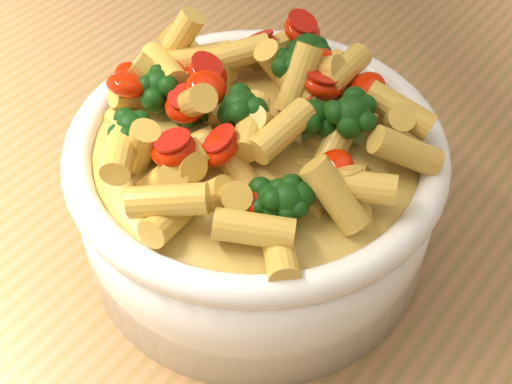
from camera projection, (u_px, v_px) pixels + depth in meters
The scene contains 3 objects.
table at pixel (343, 317), 0.57m from camera, with size 1.20×0.80×0.90m.
serving_bowl at pixel (256, 191), 0.46m from camera, with size 0.23×0.23×0.10m.
pasta_salad at pixel (256, 117), 0.41m from camera, with size 0.18×0.18×0.04m.
Camera 1 is at (0.14, -0.29, 1.28)m, focal length 50.00 mm.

